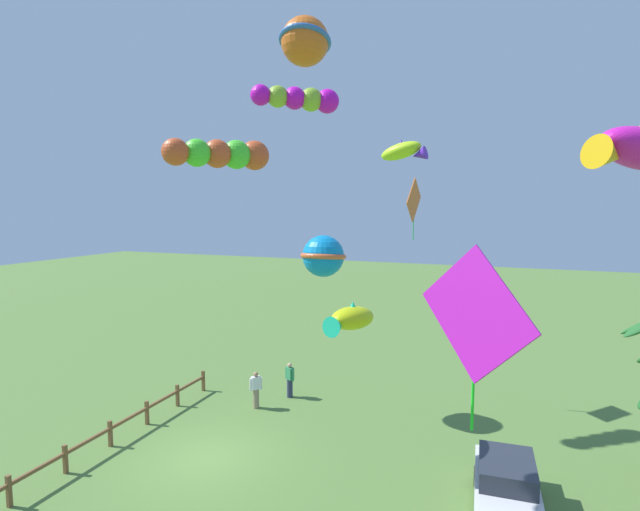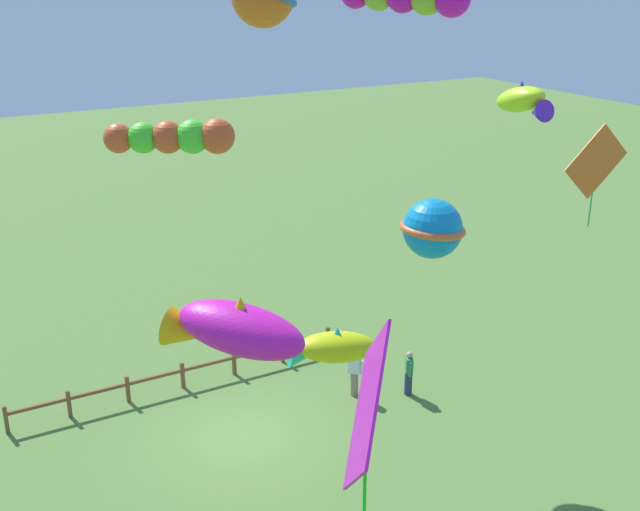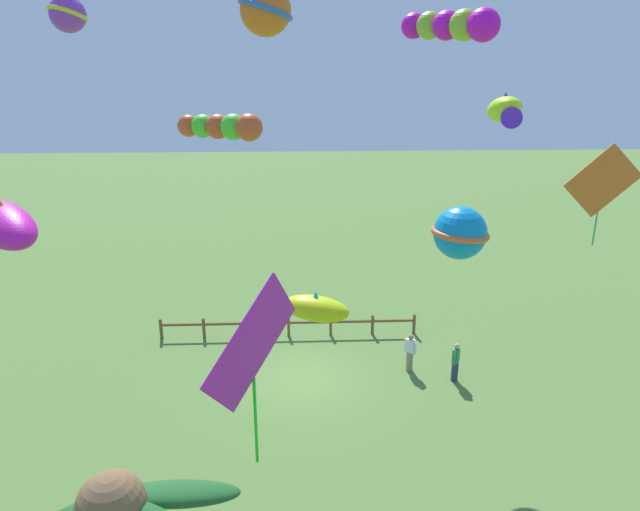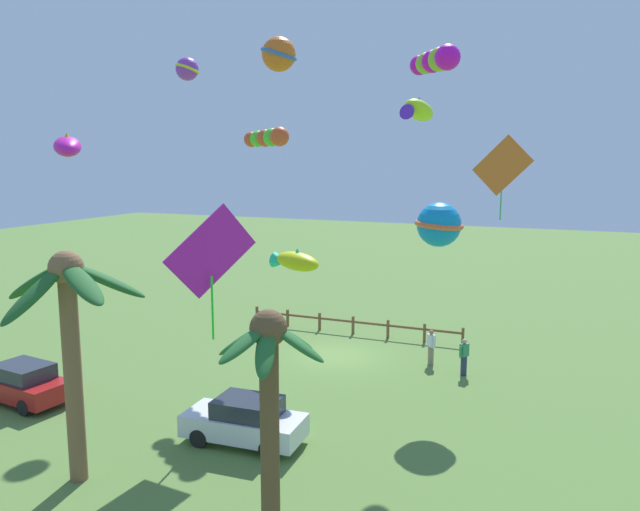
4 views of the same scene
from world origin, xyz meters
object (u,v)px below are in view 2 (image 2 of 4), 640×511
kite_diamond_3 (596,163)px  kite_fish_8 (233,329)px  kite_fish_2 (332,348)px  kite_tube_4 (174,137)px  kite_ball_9 (433,229)px  kite_diamond_0 (367,409)px  kite_fish_1 (523,101)px  spectator_0 (409,373)px  spectator_1 (355,373)px

kite_diamond_3 → kite_fish_8: 13.66m
kite_fish_2 → kite_fish_8: kite_fish_8 is taller
kite_tube_4 → kite_ball_9: size_ratio=1.31×
kite_diamond_0 → kite_fish_2: size_ratio=2.03×
kite_fish_1 → spectator_0: bearing=-100.3°
kite_diamond_0 → spectator_1: bearing=-120.8°
kite_diamond_0 → spectator_0: bearing=-130.4°
spectator_0 → kite_diamond_0: kite_diamond_0 is taller
kite_fish_1 → kite_fish_2: kite_fish_1 is taller
spectator_1 → kite_diamond_3: (-3.43, 5.96, 8.04)m
kite_fish_1 → kite_ball_9: 5.23m
spectator_0 → kite_fish_1: (0.94, 5.20, 9.86)m
kite_diamond_3 → kite_tube_4: size_ratio=1.01×
kite_fish_1 → kite_tube_4: bearing=-24.0°
kite_fish_2 → kite_diamond_3: (-7.51, 0.45, 3.59)m
kite_fish_2 → kite_ball_9: size_ratio=1.12×
spectator_1 → kite_tube_4: bearing=22.8°
kite_tube_4 → kite_fish_8: (2.36, 8.80, -0.50)m
kite_diamond_3 → kite_tube_4: kite_tube_4 is taller
spectator_0 → kite_ball_9: size_ratio=0.78×
kite_tube_4 → kite_diamond_3: bearing=162.5°
spectator_1 → kite_fish_8: size_ratio=0.89×
kite_diamond_3 → kite_ball_9: size_ratio=1.32×
kite_fish_1 → kite_fish_8: 11.20m
spectator_1 → kite_tube_4: 11.65m
spectator_0 → kite_diamond_0: (7.06, 8.30, 5.16)m
kite_fish_8 → kite_ball_9: kite_fish_8 is taller
kite_diamond_0 → kite_diamond_3: size_ratio=1.71×
spectator_1 → kite_diamond_3: kite_diamond_3 is taller
kite_diamond_0 → kite_ball_9: kite_diamond_0 is taller
kite_fish_2 → kite_fish_8: bearing=51.0°
spectator_1 → kite_fish_8: 17.03m
kite_fish_2 → kite_fish_8: 8.87m
kite_fish_8 → kite_diamond_0: bearing=-145.5°
kite_diamond_3 → kite_ball_9: kite_diamond_3 is taller
spectator_0 → kite_fish_8: size_ratio=0.89×
spectator_0 → kite_diamond_0: bearing=49.6°
spectator_0 → kite_diamond_0: 12.06m
kite_fish_1 → kite_tube_4: kite_fish_1 is taller
kite_fish_2 → kite_diamond_0: bearing=69.3°
kite_fish_8 → kite_fish_2: bearing=-129.0°
kite_ball_9 → kite_diamond_0: bearing=45.6°
kite_fish_2 → kite_diamond_3: bearing=176.6°
spectator_1 → kite_tube_4: size_ratio=0.59×
kite_tube_4 → kite_fish_8: bearing=75.0°
spectator_0 → spectator_1: (1.61, -0.85, 0.00)m
kite_tube_4 → kite_ball_9: bearing=-179.9°
spectator_1 → kite_fish_8: (9.00, 11.59, 8.66)m
kite_fish_1 → kite_fish_2: size_ratio=0.85×
spectator_0 → kite_ball_9: kite_ball_9 is taller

